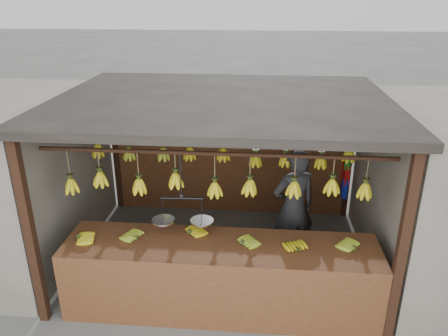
# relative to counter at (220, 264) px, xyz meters

# --- Properties ---
(ground) EXTENTS (80.00, 80.00, 0.00)m
(ground) POSITION_rel_counter_xyz_m (-0.08, 1.23, -0.71)
(ground) COLOR #5B5B57
(stall) EXTENTS (4.30, 3.30, 2.40)m
(stall) POSITION_rel_counter_xyz_m (-0.08, 1.56, 1.26)
(stall) COLOR black
(stall) RESTS_ON ground
(counter) EXTENTS (3.73, 0.85, 0.96)m
(counter) POSITION_rel_counter_xyz_m (0.00, 0.00, 0.00)
(counter) COLOR #57311A
(counter) RESTS_ON ground
(hanging_bananas) EXTENTS (3.55, 2.25, 0.39)m
(hanging_bananas) POSITION_rel_counter_xyz_m (-0.08, 1.23, 0.89)
(hanging_bananas) COLOR gold
(hanging_bananas) RESTS_ON ground
(balance_scale) EXTENTS (0.72, 0.29, 0.88)m
(balance_scale) POSITION_rel_counter_xyz_m (-0.46, 0.23, 0.47)
(balance_scale) COLOR black
(balance_scale) RESTS_ON ground
(vendor) EXTENTS (0.74, 0.62, 1.72)m
(vendor) POSITION_rel_counter_xyz_m (0.92, 1.23, 0.15)
(vendor) COLOR #262628
(vendor) RESTS_ON ground
(bag_bundles) EXTENTS (0.08, 0.26, 1.14)m
(bag_bundles) POSITION_rel_counter_xyz_m (1.86, 2.58, 0.29)
(bag_bundles) COLOR yellow
(bag_bundles) RESTS_ON ground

